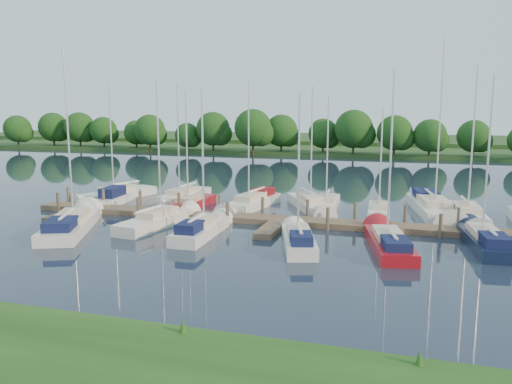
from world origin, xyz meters
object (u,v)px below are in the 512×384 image
(sailboat_n_0, at_px, (116,196))
(motorboat, at_px, (112,200))
(dock, at_px, (278,222))
(sailboat_s_2, at_px, (202,231))
(sailboat_n_5, at_px, (310,205))

(sailboat_n_0, xyz_separation_m, motorboat, (1.19, -2.60, 0.10))
(dock, bearing_deg, sailboat_n_0, 160.12)
(sailboat_n_0, xyz_separation_m, sailboat_s_2, (12.90, -10.47, 0.06))
(motorboat, relative_size, sailboat_s_2, 0.58)
(dock, height_order, sailboat_n_5, sailboat_n_5)
(dock, distance_m, sailboat_s_2, 5.94)
(sailboat_n_0, bearing_deg, sailboat_n_5, -159.53)
(dock, xyz_separation_m, motorboat, (-15.76, 3.53, 0.18))
(sailboat_s_2, bearing_deg, sailboat_n_5, 63.09)
(motorboat, xyz_separation_m, sailboat_n_5, (16.79, 3.03, -0.09))
(sailboat_n_5, bearing_deg, dock, 53.86)
(sailboat_s_2, bearing_deg, dock, 45.09)
(dock, bearing_deg, sailboat_n_5, 81.05)
(motorboat, bearing_deg, sailboat_s_2, 139.92)
(dock, distance_m, sailboat_n_0, 18.02)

